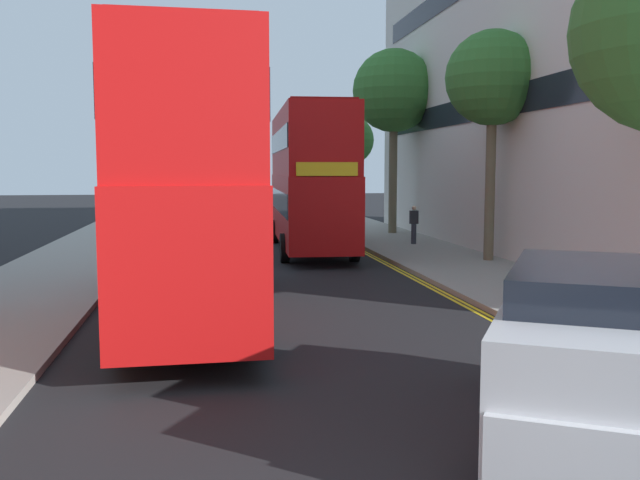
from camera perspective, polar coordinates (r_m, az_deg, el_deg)
sidewalk_right at (r=21.22m, az=13.94°, el=-3.02°), size 4.00×80.00×0.14m
sidewalk_left at (r=20.06m, az=-22.69°, el=-3.81°), size 4.00×80.00×0.14m
kerb_line_outer at (r=18.63m, az=10.42°, el=-4.37°), size 0.10×56.00×0.01m
kerb_line_inner at (r=18.58m, az=9.95°, el=-4.39°), size 0.10×56.00×0.01m
double_decker_bus_away at (r=15.44m, az=-10.91°, el=4.82°), size 2.97×10.86×5.64m
double_decker_bus_oncoming at (r=27.63m, az=-0.85°, el=5.33°), size 3.15×10.90×5.64m
taxi_minivan at (r=8.94m, az=21.07°, el=-8.87°), size 4.00×5.10×2.12m
pedestrian_far at (r=29.41m, az=7.76°, el=1.33°), size 0.34×0.22×1.62m
street_tree_mid at (r=34.56m, az=6.12°, el=12.08°), size 4.02×4.02×8.98m
street_tree_far at (r=24.76m, az=14.09°, el=12.72°), size 3.23×3.23×7.85m
street_tree_distant at (r=42.51m, az=2.40°, el=8.21°), size 3.05×3.05×6.45m
townhouse_terrace_right at (r=30.04m, az=22.09°, el=13.34°), size 10.08×28.00×14.83m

